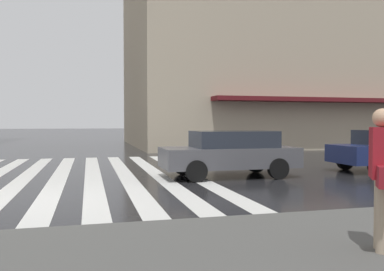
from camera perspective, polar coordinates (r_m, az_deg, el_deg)
The scene contains 4 objects.
ground_plane at distance 9.34m, azimuth -19.89°, elevation -8.54°, with size 220.00×220.00×0.00m, color black.
zebra_crossing at distance 13.26m, azimuth -15.98°, elevation -5.43°, with size 13.00×7.50×0.01m.
car_dark_grey at distance 12.41m, azimuth 5.39°, elevation -2.37°, with size 1.85×4.10×1.41m.
pedestrian_far_down_pavement at distance 5.22m, azimuth 25.22°, elevation -4.22°, with size 0.63×0.50×1.68m.
Camera 1 is at (-9.15, -0.90, 1.66)m, focal length 37.78 mm.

